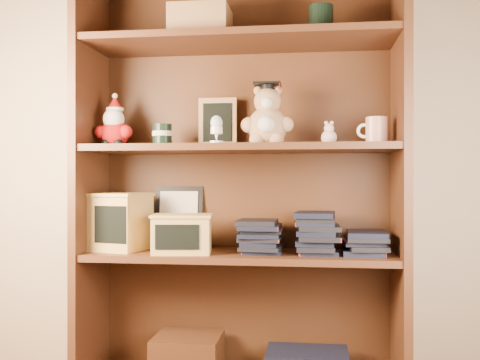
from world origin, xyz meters
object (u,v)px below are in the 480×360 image
object	(u,v)px
bookcase	(241,191)
grad_teddy_bear	(267,121)
teacher_mug	(376,131)
treats_box	(119,221)

from	to	relation	value
bookcase	grad_teddy_bear	xyz separation A→B (m)	(0.11, -0.06, 0.26)
bookcase	teacher_mug	size ratio (longest dim) A/B	14.45
bookcase	grad_teddy_bear	size ratio (longest dim) A/B	6.75
bookcase	teacher_mug	bearing A→B (deg)	-5.78
grad_teddy_bear	treats_box	size ratio (longest dim) A/B	0.98
grad_teddy_bear	treats_box	xyz separation A→B (m)	(-0.57, 0.01, -0.38)
grad_teddy_bear	teacher_mug	size ratio (longest dim) A/B	2.14
bookcase	treats_box	world-z (taller)	bookcase
bookcase	treats_box	size ratio (longest dim) A/B	6.60
grad_teddy_bear	treats_box	world-z (taller)	grad_teddy_bear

